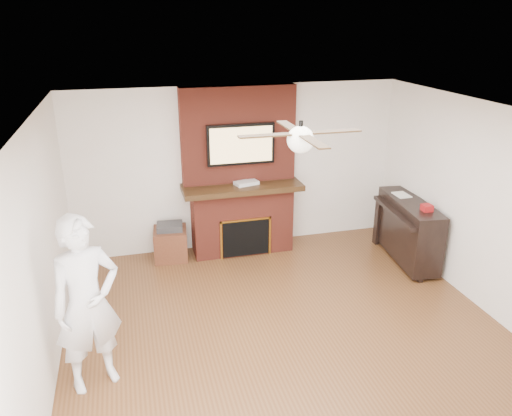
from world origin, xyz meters
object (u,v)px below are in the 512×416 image
object	(u,v)px
side_table	(171,242)
person	(87,304)
piano	(408,229)
fireplace	(241,188)

from	to	relation	value
side_table	person	bearing A→B (deg)	-105.53
person	side_table	bearing A→B (deg)	46.96
side_table	piano	xyz separation A→B (m)	(3.37, -0.96, 0.24)
fireplace	piano	size ratio (longest dim) A/B	1.71
person	side_table	size ratio (longest dim) A/B	3.20
side_table	piano	bearing A→B (deg)	-10.03
fireplace	piano	world-z (taller)	fireplace
person	piano	world-z (taller)	person
fireplace	person	distance (m)	3.37
fireplace	piano	xyz separation A→B (m)	(2.27, -1.02, -0.50)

